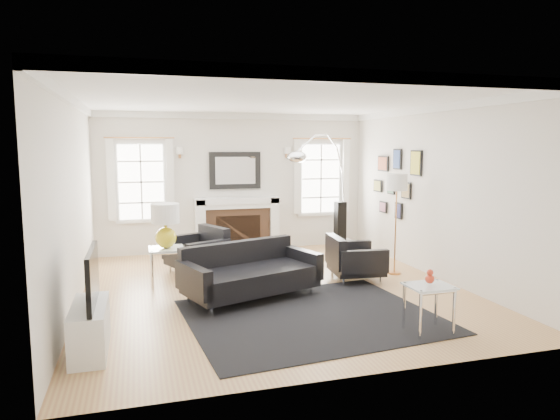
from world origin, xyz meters
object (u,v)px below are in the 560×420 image
object	(u,v)px
coffee_table	(225,256)
arc_floor_lamp	(322,189)
armchair_right	(353,260)
fireplace	(237,225)
gourd_lamp	(165,223)
sofa	(249,274)
armchair_left	(199,252)

from	to	relation	value
coffee_table	arc_floor_lamp	size ratio (longest dim) A/B	0.39
armchair_right	arc_floor_lamp	bearing A→B (deg)	85.75
fireplace	gourd_lamp	size ratio (longest dim) A/B	2.47
sofa	fireplace	bearing A→B (deg)	81.83
gourd_lamp	arc_floor_lamp	xyz separation A→B (m)	(3.01, 1.17, 0.36)
gourd_lamp	arc_floor_lamp	distance (m)	3.25
sofa	armchair_left	bearing A→B (deg)	106.88
sofa	gourd_lamp	size ratio (longest dim) A/B	3.05
fireplace	armchair_right	distance (m)	2.98
armchair_left	arc_floor_lamp	world-z (taller)	arc_floor_lamp
sofa	armchair_right	xyz separation A→B (m)	(1.80, 0.44, -0.01)
fireplace	coffee_table	bearing A→B (deg)	-106.39
armchair_right	coffee_table	bearing A→B (deg)	164.06
armchair_left	gourd_lamp	size ratio (longest dim) A/B	1.72
sofa	arc_floor_lamp	size ratio (longest dim) A/B	0.85
armchair_left	fireplace	bearing A→B (deg)	56.55
armchair_right	gourd_lamp	distance (m)	3.00
fireplace	armchair_left	distance (m)	1.73
fireplace	gourd_lamp	bearing A→B (deg)	-126.03
sofa	coffee_table	distance (m)	1.02
armchair_left	armchair_right	world-z (taller)	armchair_left
sofa	armchair_left	world-z (taller)	sofa
fireplace	coffee_table	distance (m)	2.18
armchair_right	armchair_left	bearing A→B (deg)	152.16
fireplace	arc_floor_lamp	xyz separation A→B (m)	(1.48, -0.93, 0.79)
sofa	coffee_table	bearing A→B (deg)	99.59
armchair_right	coffee_table	size ratio (longest dim) A/B	0.98
sofa	armchair_left	distance (m)	1.73
armchair_left	gourd_lamp	world-z (taller)	gourd_lamp
gourd_lamp	arc_floor_lamp	size ratio (longest dim) A/B	0.28
sofa	armchair_right	size ratio (longest dim) A/B	2.22
gourd_lamp	armchair_left	bearing A→B (deg)	48.94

